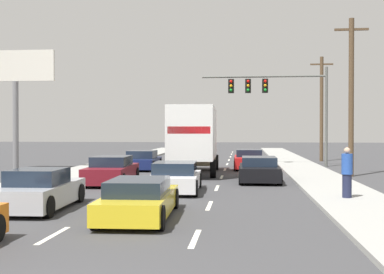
# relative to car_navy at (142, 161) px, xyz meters

# --- Properties ---
(ground_plane) EXTENTS (140.00, 140.00, 0.00)m
(ground_plane) POSITION_rel_car_navy_xyz_m (3.48, -0.07, -0.57)
(ground_plane) COLOR #3D3D3F
(sidewalk_right) EXTENTS (2.78, 80.00, 0.14)m
(sidewalk_right) POSITION_rel_car_navy_xyz_m (10.12, -5.07, -0.50)
(sidewalk_right) COLOR #9E9E99
(sidewalk_right) RESTS_ON ground_plane
(sidewalk_left) EXTENTS (2.78, 80.00, 0.14)m
(sidewalk_left) POSITION_rel_car_navy_xyz_m (-3.16, -5.07, -0.50)
(sidewalk_left) COLOR #9E9E99
(sidewalk_left) RESTS_ON ground_plane
(lane_markings) EXTENTS (3.54, 57.00, 0.01)m
(lane_markings) POSITION_rel_car_navy_xyz_m (3.48, -1.84, -0.56)
(lane_markings) COLOR silver
(lane_markings) RESTS_ON ground_plane
(car_navy) EXTENTS (2.02, 4.07, 1.22)m
(car_navy) POSITION_rel_car_navy_xyz_m (0.00, 0.00, 0.00)
(car_navy) COLOR #141E4C
(car_navy) RESTS_ON ground_plane
(car_maroon) EXTENTS (2.05, 4.58, 1.29)m
(car_maroon) POSITION_rel_car_navy_xyz_m (0.20, -8.11, 0.03)
(car_maroon) COLOR maroon
(car_maroon) RESTS_ON ground_plane
(car_silver) EXTENTS (1.97, 4.23, 1.30)m
(car_silver) POSITION_rel_car_navy_xyz_m (-0.12, -15.63, 0.02)
(car_silver) COLOR #B7BABF
(car_silver) RESTS_ON ground_plane
(box_truck) EXTENTS (2.71, 7.86, 3.79)m
(box_truck) POSITION_rel_car_navy_xyz_m (3.57, -2.83, 1.58)
(box_truck) COLOR white
(box_truck) RESTS_ON ground_plane
(car_white) EXTENTS (2.11, 4.10, 1.21)m
(car_white) POSITION_rel_car_navy_xyz_m (3.56, -10.78, -0.00)
(car_white) COLOR white
(car_white) RESTS_ON ground_plane
(car_yellow) EXTENTS (1.99, 4.63, 1.13)m
(car_yellow) POSITION_rel_car_navy_xyz_m (3.35, -16.86, -0.03)
(car_yellow) COLOR yellow
(car_yellow) RESTS_ON ground_plane
(car_red) EXTENTS (1.97, 4.65, 1.26)m
(car_red) POSITION_rel_car_navy_xyz_m (6.70, 1.41, 0.01)
(car_red) COLOR red
(car_red) RESTS_ON ground_plane
(car_black) EXTENTS (1.98, 4.25, 1.21)m
(car_black) POSITION_rel_car_navy_xyz_m (7.09, -6.44, 0.00)
(car_black) COLOR black
(car_black) RESTS_ON ground_plane
(traffic_signal_mast) EXTENTS (8.64, 0.69, 6.84)m
(traffic_signal_mast) POSITION_rel_car_navy_xyz_m (8.10, 3.97, 4.59)
(traffic_signal_mast) COLOR #595B56
(traffic_signal_mast) RESTS_ON ground_plane
(utility_pole_mid) EXTENTS (1.80, 0.28, 8.54)m
(utility_pole_mid) POSITION_rel_car_navy_xyz_m (12.13, -3.25, 3.84)
(utility_pole_mid) COLOR brown
(utility_pole_mid) RESTS_ON ground_plane
(utility_pole_far) EXTENTS (1.80, 0.28, 8.39)m
(utility_pole_far) POSITION_rel_car_navy_xyz_m (12.61, 9.86, 3.76)
(utility_pole_far) COLOR brown
(utility_pole_far) RESTS_ON ground_plane
(roadside_billboard) EXTENTS (5.04, 0.36, 7.52)m
(roadside_billboard) POSITION_rel_car_navy_xyz_m (-7.92, -0.88, 4.97)
(roadside_billboard) COLOR slate
(roadside_billboard) RESTS_ON ground_plane
(pedestrian_near_corner) EXTENTS (0.38, 0.38, 1.77)m
(pedestrian_near_corner) POSITION_rel_car_navy_xyz_m (9.93, -12.92, 0.46)
(pedestrian_near_corner) COLOR #1E233F
(pedestrian_near_corner) RESTS_ON sidewalk_right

